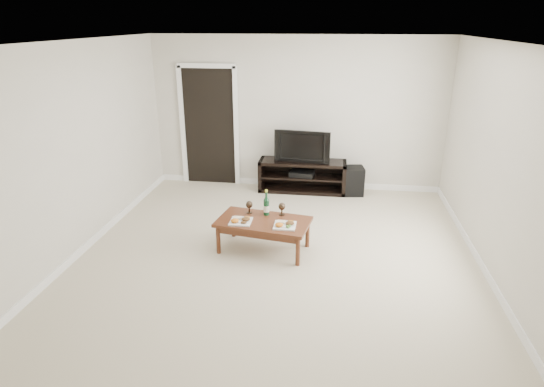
{
  "coord_description": "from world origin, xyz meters",
  "views": [
    {
      "loc": [
        0.64,
        -4.98,
        2.82
      ],
      "look_at": [
        -0.12,
        0.48,
        0.7
      ],
      "focal_mm": 30.0,
      "sensor_mm": 36.0,
      "label": 1
    }
  ],
  "objects_px": {
    "television": "(303,145)",
    "subwoofer": "(353,181)",
    "media_console": "(302,176)",
    "coffee_table": "(264,235)"
  },
  "relations": [
    {
      "from": "television",
      "to": "subwoofer",
      "type": "distance_m",
      "value": 1.05
    },
    {
      "from": "television",
      "to": "subwoofer",
      "type": "relative_size",
      "value": 1.95
    },
    {
      "from": "media_console",
      "to": "television",
      "type": "height_order",
      "value": "television"
    },
    {
      "from": "television",
      "to": "coffee_table",
      "type": "relative_size",
      "value": 0.81
    },
    {
      "from": "media_console",
      "to": "coffee_table",
      "type": "xyz_separation_m",
      "value": [
        -0.33,
        -2.25,
        -0.07
      ]
    },
    {
      "from": "media_console",
      "to": "coffee_table",
      "type": "bearing_deg",
      "value": -98.33
    },
    {
      "from": "media_console",
      "to": "television",
      "type": "xyz_separation_m",
      "value": [
        -0.0,
        0.0,
        0.55
      ]
    },
    {
      "from": "media_console",
      "to": "coffee_table",
      "type": "distance_m",
      "value": 2.28
    },
    {
      "from": "subwoofer",
      "to": "coffee_table",
      "type": "relative_size",
      "value": 0.42
    },
    {
      "from": "coffee_table",
      "to": "media_console",
      "type": "bearing_deg",
      "value": 81.67
    }
  ]
}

